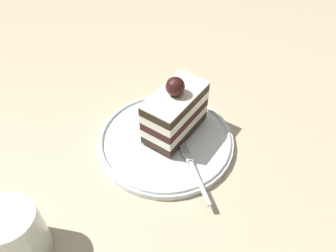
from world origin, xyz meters
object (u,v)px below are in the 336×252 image
object	(u,v)px
fork	(194,170)
drink_glass_near	(18,235)
dessert_plate	(168,142)
cake_slice	(175,111)

from	to	relation	value
fork	drink_glass_near	world-z (taller)	drink_glass_near
dessert_plate	cake_slice	world-z (taller)	cake_slice
dessert_plate	cake_slice	distance (m)	0.06
dessert_plate	drink_glass_near	xyz separation A→B (m)	(-0.16, -0.21, 0.03)
fork	drink_glass_near	size ratio (longest dim) A/B	1.39
dessert_plate	drink_glass_near	bearing A→B (deg)	-128.25
drink_glass_near	fork	bearing A→B (deg)	34.43
cake_slice	fork	distance (m)	0.10
dessert_plate	fork	world-z (taller)	fork
drink_glass_near	cake_slice	bearing A→B (deg)	53.10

